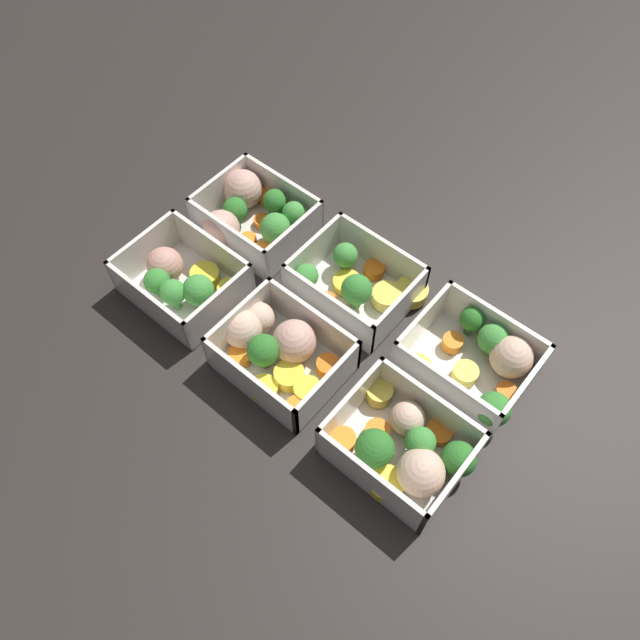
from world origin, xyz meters
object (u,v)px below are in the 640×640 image
at_px(container_near_right, 406,449).
at_px(container_far_right, 482,361).
at_px(container_near_center, 277,349).
at_px(container_far_left, 251,214).
at_px(container_near_left, 181,280).
at_px(container_far_center, 356,284).

distance_m(container_near_right, container_far_right, 0.13).
bearing_deg(container_near_center, container_near_right, -0.69).
bearing_deg(container_far_right, container_near_right, -92.12).
relative_size(container_near_center, container_far_left, 1.11).
bearing_deg(container_near_left, container_far_left, 93.15).
distance_m(container_near_left, container_far_left, 0.13).
xyz_separation_m(container_near_center, container_near_right, (0.18, -0.00, 0.00)).
distance_m(container_near_right, container_far_left, 0.36).
height_order(container_far_left, container_far_right, same).
bearing_deg(container_near_center, container_far_left, 141.42).
relative_size(container_far_center, container_far_right, 1.07).
bearing_deg(container_near_center, container_far_right, 36.12).
height_order(container_near_left, container_far_center, same).
relative_size(container_near_left, container_far_center, 0.91).
bearing_deg(container_far_left, container_near_left, -86.85).
bearing_deg(container_far_center, container_near_center, -95.20).
height_order(container_near_right, container_far_center, same).
bearing_deg(container_far_left, container_far_center, 0.65).
height_order(container_near_left, container_near_right, same).
relative_size(container_near_right, container_far_center, 0.99).
relative_size(container_near_left, container_far_left, 0.95).
distance_m(container_near_center, container_far_left, 0.20).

